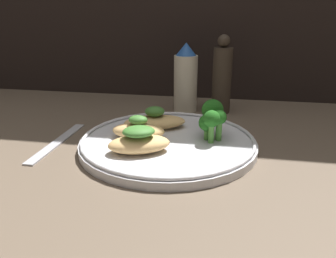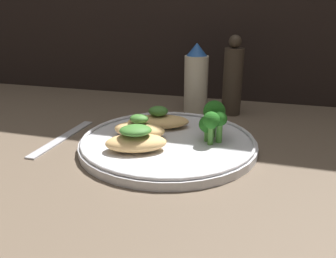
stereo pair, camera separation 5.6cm
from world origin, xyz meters
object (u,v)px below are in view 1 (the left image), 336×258
Objects in this scene: sauce_bottle at (186,79)px; pepper_grinder at (222,78)px; plate at (168,142)px; broccoli_bunch at (212,116)px.

sauce_bottle is 8.21cm from pepper_grinder.
sauce_bottle is at bearing 89.54° from plate.
sauce_bottle is 0.89× the size of pepper_grinder.
sauce_bottle reaches higher than broccoli_bunch.
broccoli_bunch is 21.30cm from pepper_grinder.
broccoli_bunch is at bearing -71.16° from sauce_bottle.
pepper_grinder reaches higher than plate.
sauce_bottle is (0.19, 23.24, 6.62)cm from plate.
pepper_grinder is at bearing 87.31° from broccoli_bunch.
broccoli_bunch is 0.44× the size of sauce_bottle.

